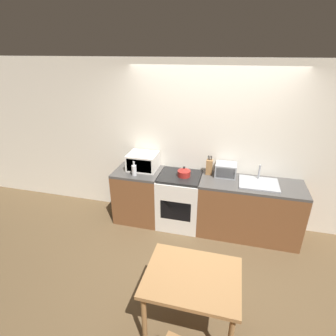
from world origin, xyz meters
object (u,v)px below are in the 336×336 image
object	(u,v)px
stove_range	(180,200)
microwave	(143,161)
kettle	(184,172)
bottle	(134,170)
toaster_oven	(226,170)
dining_table	(192,283)

from	to	relation	value
stove_range	microwave	xyz separation A→B (m)	(-0.64, 0.09, 0.59)
kettle	microwave	distance (m)	0.72
kettle	bottle	bearing A→B (deg)	-168.09
kettle	bottle	world-z (taller)	bottle
stove_range	kettle	size ratio (longest dim) A/B	4.45
toaster_oven	dining_table	size ratio (longest dim) A/B	0.35
stove_range	kettle	distance (m)	0.52
microwave	bottle	world-z (taller)	microwave
bottle	dining_table	bearing A→B (deg)	-53.05
microwave	bottle	bearing A→B (deg)	-101.83
kettle	toaster_oven	distance (m)	0.65
microwave	kettle	bearing A→B (deg)	-8.08
kettle	bottle	distance (m)	0.78
stove_range	dining_table	distance (m)	1.84
stove_range	dining_table	bearing A→B (deg)	-74.21
stove_range	dining_table	xyz separation A→B (m)	(0.50, -1.76, 0.18)
kettle	bottle	xyz separation A→B (m)	(-0.76, -0.16, 0.02)
kettle	dining_table	size ratio (longest dim) A/B	0.22
bottle	kettle	bearing A→B (deg)	11.91
microwave	dining_table	distance (m)	2.21
stove_range	bottle	xyz separation A→B (m)	(-0.70, -0.17, 0.54)
kettle	microwave	world-z (taller)	microwave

